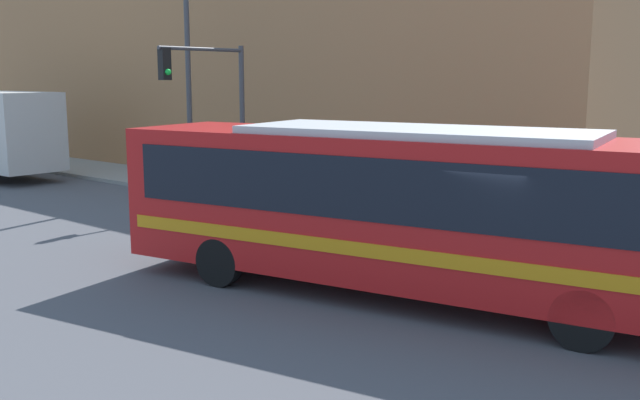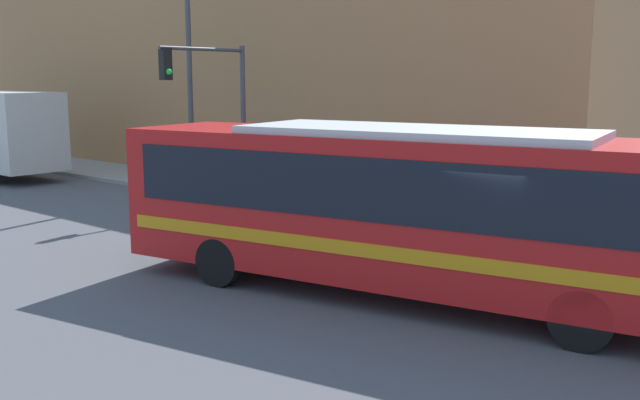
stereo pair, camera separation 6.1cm
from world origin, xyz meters
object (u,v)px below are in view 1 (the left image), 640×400
(traffic_light_pole, at_px, (214,93))
(street_lamp, at_px, (181,45))
(fire_hydrant, at_px, (370,201))
(pedestrian_mid_block, at_px, (373,177))
(parking_meter, at_px, (301,174))
(city_bus, at_px, (415,201))
(pedestrian_near_corner, at_px, (304,167))

(traffic_light_pole, xyz_separation_m, street_lamp, (1.02, 2.68, 1.54))
(fire_hydrant, distance_m, pedestrian_mid_block, 1.13)
(pedestrian_mid_block, bearing_deg, fire_hydrant, -149.64)
(traffic_light_pole, distance_m, pedestrian_mid_block, 5.51)
(fire_hydrant, height_order, traffic_light_pole, traffic_light_pole)
(parking_meter, bearing_deg, traffic_light_pole, 111.79)
(fire_hydrant, xyz_separation_m, street_lamp, (-0.02, 7.80, 4.42))
(city_bus, xyz_separation_m, pedestrian_near_corner, (6.75, 8.44, -0.73))
(parking_meter, height_order, pedestrian_near_corner, pedestrian_near_corner)
(fire_hydrant, xyz_separation_m, parking_meter, (0.00, 2.51, 0.53))
(traffic_light_pole, xyz_separation_m, pedestrian_mid_block, (1.91, -4.60, -2.36))
(parking_meter, bearing_deg, pedestrian_mid_block, -66.55)
(street_lamp, bearing_deg, traffic_light_pole, -110.82)
(fire_hydrant, distance_m, street_lamp, 8.96)
(city_bus, relative_size, fire_hydrant, 14.38)
(fire_hydrant, xyz_separation_m, traffic_light_pole, (-1.04, 5.11, 2.88))
(fire_hydrant, height_order, pedestrian_near_corner, pedestrian_near_corner)
(pedestrian_near_corner, distance_m, pedestrian_mid_block, 3.25)
(parking_meter, distance_m, street_lamp, 6.57)
(pedestrian_mid_block, bearing_deg, street_lamp, 96.95)
(traffic_light_pole, relative_size, pedestrian_mid_block, 2.63)
(street_lamp, bearing_deg, pedestrian_near_corner, -69.55)
(fire_hydrant, bearing_deg, parking_meter, 90.00)
(traffic_light_pole, bearing_deg, parking_meter, -68.21)
(parking_meter, height_order, pedestrian_mid_block, pedestrian_mid_block)
(city_bus, height_order, pedestrian_mid_block, city_bus)
(fire_hydrant, relative_size, street_lamp, 0.10)
(pedestrian_near_corner, bearing_deg, traffic_light_pole, 150.99)
(parking_meter, bearing_deg, pedestrian_near_corner, 38.32)
(parking_meter, bearing_deg, street_lamp, 90.22)
(fire_hydrant, xyz_separation_m, pedestrian_mid_block, (0.87, 0.51, 0.53))
(pedestrian_mid_block, bearing_deg, city_bus, -139.36)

